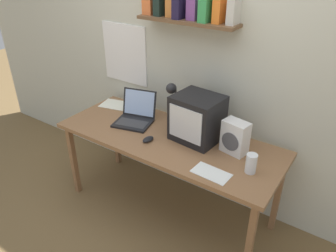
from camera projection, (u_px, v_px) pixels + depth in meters
ground_plane at (168, 208)px, 2.96m from camera, size 12.00×12.00×0.00m
back_wall at (198, 54)px, 2.64m from camera, size 5.60×0.24×2.60m
corner_desk at (168, 143)px, 2.63m from camera, size 1.83×0.70×0.75m
crt_monitor at (197, 118)px, 2.50m from camera, size 0.38×0.34×0.36m
laptop at (136, 114)px, 2.81m from camera, size 0.37×0.37×0.25m
desk_lamp at (172, 97)px, 2.67m from camera, size 0.11×0.15×0.37m
juice_glass at (251, 164)px, 2.17m from camera, size 0.07×0.07×0.14m
space_heater at (235, 137)px, 2.35m from camera, size 0.20×0.15×0.25m
computer_mouse at (148, 139)px, 2.54m from camera, size 0.07×0.11×0.03m
loose_paper_near_monitor at (211, 173)px, 2.19m from camera, size 0.26×0.16×0.00m
printed_handout at (116, 105)px, 3.12m from camera, size 0.32×0.26×0.00m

